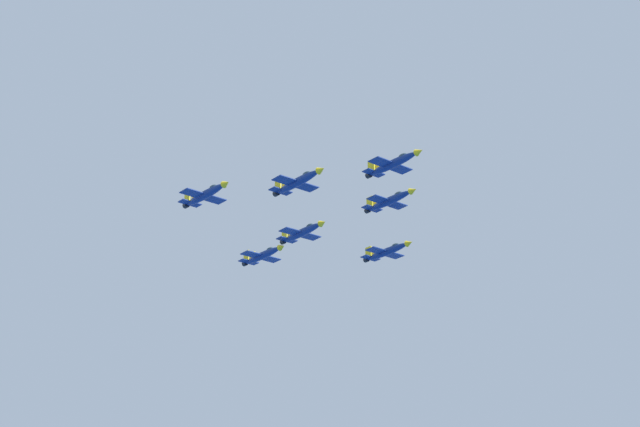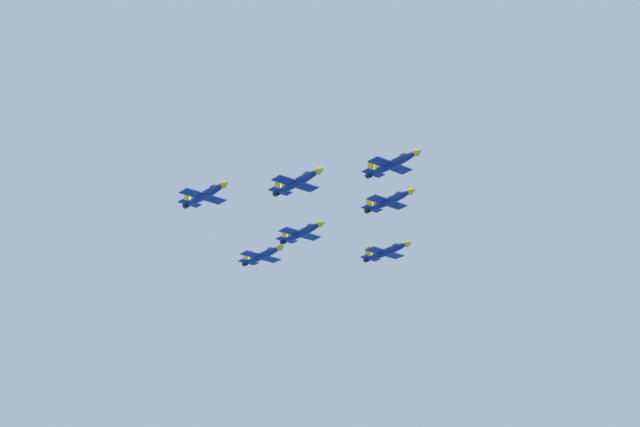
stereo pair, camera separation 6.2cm
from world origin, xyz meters
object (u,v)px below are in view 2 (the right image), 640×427
Objects in this scene: jet_left_wingman at (389,201)px; jet_slot_rear at (302,232)px; jet_right_wingman at (298,182)px; jet_left_outer at (387,251)px; jet_trailing at (263,255)px; jet_lead at (393,164)px; jet_right_outer at (205,195)px.

jet_slot_rear is at bearing -140.27° from jet_left_wingman.
jet_right_wingman is at bearing -39.53° from jet_slot_rear.
jet_left_outer is 1.02× the size of jet_trailing.
jet_trailing is (-19.11, 23.36, -2.55)m from jet_left_outer.
jet_right_wingman is at bearing -90.63° from jet_left_wingman.
jet_left_wingman is at bearing 41.20° from jet_slot_rear.
jet_right_wingman is (-6.91, 18.86, -2.39)m from jet_lead.
jet_left_outer is at bearing 59.42° from jet_trailing.
jet_right_wingman is 1.03× the size of jet_trailing.
jet_right_wingman is 1.01× the size of jet_right_outer.
jet_left_outer is 52.03m from jet_right_outer.
jet_left_wingman reaches higher than jet_left_outer.
jet_right_outer is 1.03× the size of jet_slot_rear.
jet_slot_rear reaches higher than jet_trailing.
jet_right_wingman is 33.60m from jet_trailing.
jet_trailing is at bearing -179.17° from jet_slot_rear.
jet_lead is at bearing -40.82° from jet_left_outer.
jet_lead reaches higher than jet_right_wingman.
jet_lead is 1.01× the size of jet_slot_rear.
jet_left_outer is at bearing 138.54° from jet_lead.
jet_right_outer is at bearing -139.41° from jet_right_wingman.
jet_right_wingman reaches higher than jet_trailing.
jet_trailing is (5.30, 14.36, -1.23)m from jet_slot_rear.
jet_right_outer reaches higher than jet_left_outer.
jet_right_outer is at bearing -112.05° from jet_left_wingman.
jet_right_wingman is (-24.41, 9.00, -2.60)m from jet_left_wingman.
jet_right_outer reaches higher than jet_slot_rear.
jet_right_outer is at bearing -90.45° from jet_left_outer.
jet_lead reaches higher than jet_slot_rear.
jet_left_wingman is 0.98× the size of jet_left_outer.
jet_trailing is (29.70, 5.35, -3.56)m from jet_right_outer.
jet_slot_rear is 15.35m from jet_trailing.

